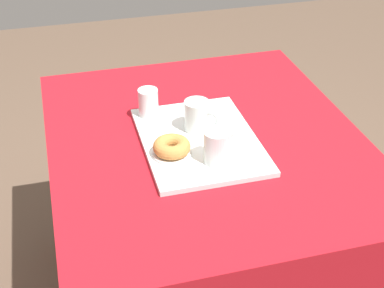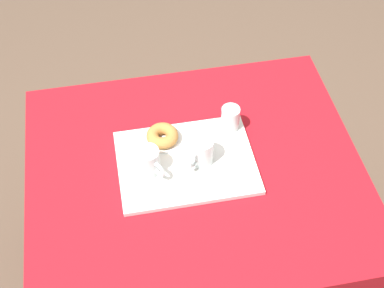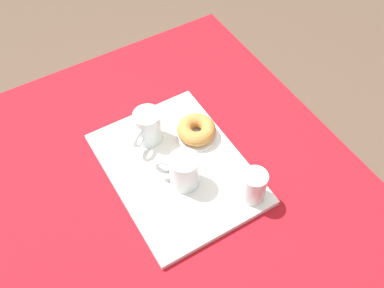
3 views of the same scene
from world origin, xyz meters
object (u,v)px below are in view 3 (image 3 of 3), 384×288
object	(u,v)px
dining_table	(174,201)
sugar_donut_left	(196,130)
donut_plate_left	(196,135)
tea_mug_right	(184,172)
tea_mug_left	(148,127)
serving_tray	(177,168)
water_glass_near	(253,187)

from	to	relation	value
dining_table	sugar_donut_left	xyz separation A→B (m)	(-0.09, 0.13, 0.14)
donut_plate_left	tea_mug_right	bearing A→B (deg)	-43.29
tea_mug_left	donut_plate_left	distance (m)	0.14
tea_mug_left	donut_plate_left	size ratio (longest dim) A/B	0.93
dining_table	serving_tray	xyz separation A→B (m)	(-0.03, 0.03, 0.11)
dining_table	water_glass_near	size ratio (longest dim) A/B	12.22
dining_table	tea_mug_right	world-z (taller)	tea_mug_right
donut_plate_left	sugar_donut_left	bearing A→B (deg)	0.00
water_glass_near	sugar_donut_left	world-z (taller)	water_glass_near
water_glass_near	sugar_donut_left	distance (m)	0.24
dining_table	tea_mug_left	bearing A→B (deg)	175.66
serving_tray	tea_mug_right	size ratio (longest dim) A/B	4.56
sugar_donut_left	tea_mug_left	bearing A→B (deg)	-118.08
serving_tray	dining_table	bearing A→B (deg)	-47.82
tea_mug_left	serving_tray	bearing A→B (deg)	7.97
tea_mug_right	water_glass_near	bearing A→B (deg)	45.17
water_glass_near	tea_mug_right	bearing A→B (deg)	-134.83
serving_tray	water_glass_near	distance (m)	0.22
tea_mug_right	water_glass_near	size ratio (longest dim) A/B	1.09
dining_table	tea_mug_right	size ratio (longest dim) A/B	11.21
serving_tray	water_glass_near	xyz separation A→B (m)	(0.17, 0.12, 0.05)
donut_plate_left	sugar_donut_left	size ratio (longest dim) A/B	1.06
sugar_donut_left	dining_table	bearing A→B (deg)	-55.04
dining_table	tea_mug_right	xyz separation A→B (m)	(0.02, 0.02, 0.16)
serving_tray	sugar_donut_left	size ratio (longest dim) A/B	4.16
dining_table	water_glass_near	world-z (taller)	water_glass_near
serving_tray	donut_plate_left	size ratio (longest dim) A/B	3.94
tea_mug_left	tea_mug_right	distance (m)	0.17
tea_mug_left	sugar_donut_left	size ratio (longest dim) A/B	0.98
tea_mug_left	water_glass_near	size ratio (longest dim) A/B	1.17
donut_plate_left	serving_tray	bearing A→B (deg)	-57.45
dining_table	serving_tray	distance (m)	0.11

